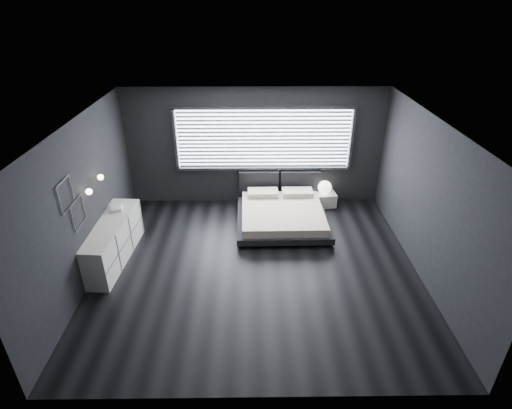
{
  "coord_description": "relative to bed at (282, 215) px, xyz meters",
  "views": [
    {
      "loc": [
        -0.08,
        -6.11,
        4.65
      ],
      "look_at": [
        0.0,
        0.85,
        0.9
      ],
      "focal_mm": 28.0,
      "sensor_mm": 36.0,
      "label": 1
    }
  ],
  "objects": [
    {
      "name": "sconce_far",
      "position": [
        -3.48,
        -0.94,
        1.36
      ],
      "size": [
        0.18,
        0.11,
        0.11
      ],
      "color": "silver",
      "rests_on": "ground"
    },
    {
      "name": "room",
      "position": [
        -0.59,
        -1.59,
        1.16
      ],
      "size": [
        6.04,
        6.0,
        2.8
      ],
      "color": "black",
      "rests_on": "ground"
    },
    {
      "name": "dresser",
      "position": [
        -3.37,
        -1.27,
        0.16
      ],
      "size": [
        0.7,
        2.03,
        0.8
      ],
      "color": "silver",
      "rests_on": "ground"
    },
    {
      "name": "orb_lamp",
      "position": [
        1.07,
        0.87,
        0.25
      ],
      "size": [
        0.32,
        0.32,
        0.32
      ],
      "primitive_type": "sphere",
      "color": "white",
      "rests_on": "nightstand"
    },
    {
      "name": "wall_art_lower",
      "position": [
        -3.57,
        -1.89,
        1.14
      ],
      "size": [
        0.01,
        0.48,
        0.48
      ],
      "color": "#47474C",
      "rests_on": "ground"
    },
    {
      "name": "sconce_near",
      "position": [
        -3.48,
        -1.54,
        1.36
      ],
      "size": [
        0.18,
        0.11,
        0.11
      ],
      "color": "silver",
      "rests_on": "ground"
    },
    {
      "name": "book_stack",
      "position": [
        -3.38,
        -0.71,
        0.59
      ],
      "size": [
        0.3,
        0.36,
        0.06
      ],
      "color": "silver",
      "rests_on": "dresser"
    },
    {
      "name": "wall_art_upper",
      "position": [
        -3.57,
        -2.14,
        1.61
      ],
      "size": [
        0.01,
        0.48,
        0.48
      ],
      "color": "#47474C",
      "rests_on": "ground"
    },
    {
      "name": "headboard",
      "position": [
        0.0,
        1.05,
        0.33
      ],
      "size": [
        1.96,
        0.16,
        0.52
      ],
      "color": "black",
      "rests_on": "ground"
    },
    {
      "name": "nightstand",
      "position": [
        1.06,
        0.91,
        -0.08
      ],
      "size": [
        0.61,
        0.53,
        0.33
      ],
      "primitive_type": "cube",
      "rotation": [
        0.0,
        0.0,
        0.13
      ],
      "color": "silver",
      "rests_on": "ground"
    },
    {
      "name": "bed",
      "position": [
        0.0,
        0.0,
        0.0
      ],
      "size": [
        2.01,
        1.93,
        0.52
      ],
      "color": "black",
      "rests_on": "ground"
    },
    {
      "name": "window",
      "position": [
        -0.39,
        1.11,
        1.37
      ],
      "size": [
        4.14,
        0.09,
        1.52
      ],
      "color": "white",
      "rests_on": "ground"
    }
  ]
}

